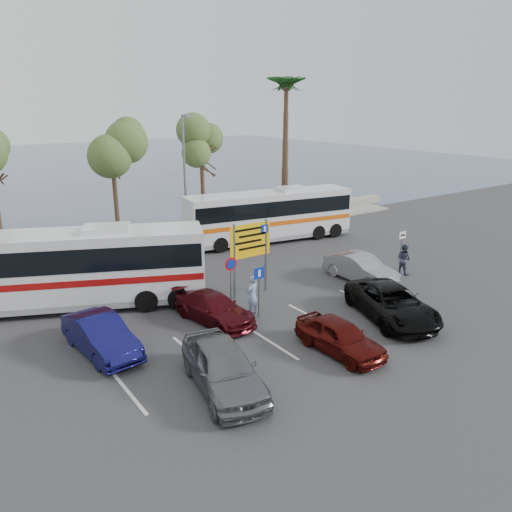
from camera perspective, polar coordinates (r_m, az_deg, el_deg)
ground at (r=21.20m, az=2.03°, el=-7.56°), size 120.00×120.00×0.00m
kerb_strip at (r=32.77m, az=-12.82°, el=1.16°), size 44.00×2.40×0.15m
seawall at (r=34.52m, az=-14.12°, el=2.26°), size 48.00×0.80×0.60m
sea at (r=76.76m, az=-26.30°, el=8.77°), size 140.00×140.00×0.00m
tree_mid at (r=31.13m, az=-16.24°, el=12.43°), size 3.20×3.20×8.00m
tree_right at (r=33.60m, az=-6.27°, el=12.45°), size 3.20×3.20×7.40m
palm_tree at (r=37.39m, az=3.49°, el=18.66°), size 4.80×4.80×11.20m
street_lamp_right at (r=32.65m, az=-8.10°, el=9.48°), size 0.45×1.15×8.01m
direction_sign at (r=23.35m, az=-0.65°, el=1.17°), size 2.20×0.12×3.60m
sign_no_stop at (r=22.12m, az=-2.89°, el=-2.09°), size 0.60×0.08×2.35m
sign_parking at (r=21.12m, az=0.35°, el=-3.33°), size 0.50×0.07×2.25m
sign_taxi at (r=28.25m, az=16.29°, el=1.18°), size 0.50×0.07×2.20m
lane_markings at (r=19.86m, az=1.12°, el=-9.32°), size 12.02×4.20×0.01m
coach_bus_left at (r=23.56m, az=-20.66°, el=-1.65°), size 11.85×7.07×3.69m
coach_bus_right at (r=32.97m, az=1.54°, el=4.46°), size 11.48×4.18×3.50m
car_silver_a at (r=16.30m, az=-3.77°, el=-12.59°), size 2.74×4.85×1.56m
car_blue at (r=19.34m, az=-17.32°, el=-8.66°), size 1.86×4.32×1.38m
car_maroon at (r=21.09m, az=-4.80°, el=-5.97°), size 2.35×4.33×1.19m
car_red at (r=18.78m, az=9.54°, el=-9.05°), size 1.60×3.79×1.28m
suv_black at (r=22.00m, az=15.26°, el=-5.23°), size 3.94×5.59×1.42m
car_silver_b at (r=26.22m, az=11.88°, el=-1.37°), size 1.50×4.23×1.39m
pedestrian_near at (r=21.58m, az=-0.41°, el=-4.52°), size 0.74×0.59×1.78m
pedestrian_far at (r=27.86m, az=16.52°, el=-0.33°), size 0.69×0.86×1.66m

